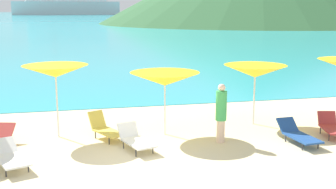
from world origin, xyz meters
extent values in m
cube|color=beige|center=(0.00, 10.00, -0.15)|extent=(50.00, 100.00, 0.30)
cube|color=#2DADBC|center=(0.00, 226.71, 0.01)|extent=(650.00, 440.00, 0.02)
cylinder|color=silver|center=(-1.65, 3.10, 1.09)|extent=(0.05, 0.05, 2.18)
cone|color=yellow|center=(-1.65, 3.10, 2.08)|extent=(2.12, 2.12, 0.38)
sphere|color=silver|center=(-1.65, 3.10, 2.21)|extent=(0.07, 0.07, 0.07)
cylinder|color=silver|center=(1.67, 2.62, 0.95)|extent=(0.05, 0.05, 1.90)
cone|color=yellow|center=(1.67, 2.62, 1.80)|extent=(2.38, 2.38, 0.43)
sphere|color=silver|center=(1.67, 2.62, 1.93)|extent=(0.07, 0.07, 0.07)
cylinder|color=silver|center=(4.97, 3.18, 0.98)|extent=(0.06, 0.06, 1.97)
cone|color=yellow|center=(4.97, 3.18, 1.86)|extent=(2.38, 2.38, 0.43)
sphere|color=silver|center=(4.97, 3.18, 2.00)|extent=(0.07, 0.07, 0.07)
cube|color=#1E478C|center=(5.36, 0.57, 0.23)|extent=(0.71, 1.29, 0.05)
cube|color=#1E478C|center=(5.30, 1.38, 0.41)|extent=(0.62, 0.47, 0.40)
cylinder|color=#333338|center=(5.13, 0.15, 0.10)|extent=(0.04, 0.04, 0.21)
cylinder|color=#333338|center=(5.66, 0.19, 0.10)|extent=(0.04, 0.04, 0.21)
cylinder|color=#333338|center=(5.07, 1.02, 0.10)|extent=(0.04, 0.04, 0.21)
cylinder|color=#333338|center=(5.59, 1.06, 0.10)|extent=(0.04, 0.04, 0.21)
cube|color=#D8BF4C|center=(-0.13, 2.36, 0.25)|extent=(0.99, 1.27, 0.05)
cube|color=#D8BF4C|center=(-0.45, 3.00, 0.51)|extent=(0.59, 0.50, 0.54)
cylinder|color=#333338|center=(-0.17, 1.94, 0.11)|extent=(0.04, 0.04, 0.23)
cylinder|color=#333338|center=(0.23, 2.13, 0.11)|extent=(0.04, 0.04, 0.23)
cylinder|color=#333338|center=(-0.53, 2.66, 0.11)|extent=(0.04, 0.04, 0.23)
cylinder|color=#333338|center=(-0.13, 2.86, 0.11)|extent=(0.04, 0.04, 0.23)
cube|color=white|center=(0.57, 1.11, 0.25)|extent=(0.93, 1.30, 0.05)
cube|color=white|center=(0.37, 1.78, 0.45)|extent=(0.64, 0.43, 0.43)
cylinder|color=#333338|center=(0.43, 0.68, 0.11)|extent=(0.04, 0.04, 0.23)
cylinder|color=#333338|center=(0.93, 0.83, 0.11)|extent=(0.04, 0.04, 0.23)
cylinder|color=#333338|center=(0.19, 1.46, 0.11)|extent=(0.04, 0.04, 0.23)
cylinder|color=#333338|center=(0.69, 1.62, 0.11)|extent=(0.04, 0.04, 0.23)
cube|color=#A53333|center=(-3.23, 2.82, 0.38)|extent=(0.70, 0.62, 0.39)
cylinder|color=#333338|center=(-3.07, 2.42, 0.09)|extent=(0.04, 0.04, 0.18)
cube|color=white|center=(-2.71, 0.37, 0.24)|extent=(1.01, 1.30, 0.05)
cube|color=white|center=(-3.00, 1.11, 0.41)|extent=(0.73, 0.67, 0.36)
cylinder|color=#333338|center=(-2.83, -0.07, 0.11)|extent=(0.04, 0.04, 0.22)
cylinder|color=#333338|center=(-2.33, 0.13, 0.11)|extent=(0.04, 0.04, 0.22)
cylinder|color=#333338|center=(-2.62, 0.88, 0.11)|extent=(0.04, 0.04, 0.22)
cube|color=#A53333|center=(6.72, 1.06, 0.26)|extent=(0.86, 1.25, 0.05)
cube|color=#A53333|center=(6.88, 1.72, 0.46)|extent=(0.62, 0.38, 0.43)
cylinder|color=#333338|center=(6.39, 0.78, 0.12)|extent=(0.04, 0.04, 0.24)
cylinder|color=#333338|center=(6.58, 1.55, 0.12)|extent=(0.04, 0.04, 0.24)
cylinder|color=beige|center=(3.13, 1.42, 0.34)|extent=(0.25, 0.25, 0.68)
cylinder|color=#3FB259|center=(3.13, 1.42, 1.13)|extent=(0.33, 0.33, 0.89)
sphere|color=beige|center=(3.13, 1.42, 1.67)|extent=(0.22, 0.22, 0.22)
cube|color=silver|center=(-0.21, 260.73, 3.90)|extent=(62.55, 15.77, 7.76)
camera|label=1|loc=(-1.29, -10.65, 3.98)|focal=47.00mm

